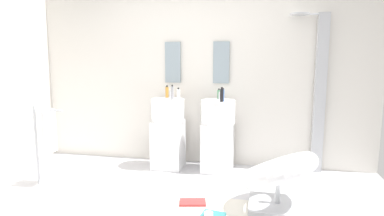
{
  "coord_description": "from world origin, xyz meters",
  "views": [
    {
      "loc": [
        0.88,
        -2.92,
        1.49
      ],
      "look_at": [
        0.15,
        0.55,
        0.95
      ],
      "focal_mm": 30.81,
      "sensor_mm": 36.0,
      "label": 1
    }
  ],
  "objects_px": {
    "magazine_red": "(193,202)",
    "soap_bottle_grey": "(172,93)",
    "pedestal_sink_right": "(218,134)",
    "soap_bottle_green": "(219,94)",
    "shower_column": "(319,90)",
    "soap_bottle_amber": "(167,92)",
    "lounge_chair": "(278,175)",
    "pedestal_sink_left": "(168,132)",
    "towel_rack": "(47,133)",
    "soap_bottle_black": "(222,95)",
    "magazine_teal": "(213,216)",
    "soap_bottle_white": "(178,93)",
    "soap_bottle_blue": "(223,95)"
  },
  "relations": [
    {
      "from": "magazine_red",
      "to": "soap_bottle_grey",
      "type": "xyz_separation_m",
      "value": [
        -0.48,
        1.01,
        1.02
      ]
    },
    {
      "from": "pedestal_sink_right",
      "to": "soap_bottle_green",
      "type": "bearing_deg",
      "value": 93.99
    },
    {
      "from": "soap_bottle_green",
      "to": "shower_column",
      "type": "bearing_deg",
      "value": 3.69
    },
    {
      "from": "pedestal_sink_right",
      "to": "soap_bottle_amber",
      "type": "relative_size",
      "value": 6.2
    },
    {
      "from": "soap_bottle_grey",
      "to": "soap_bottle_green",
      "type": "relative_size",
      "value": 1.42
    },
    {
      "from": "pedestal_sink_right",
      "to": "lounge_chair",
      "type": "distance_m",
      "value": 1.26
    },
    {
      "from": "pedestal_sink_left",
      "to": "soap_bottle_grey",
      "type": "distance_m",
      "value": 0.55
    },
    {
      "from": "soap_bottle_green",
      "to": "pedestal_sink_left",
      "type": "bearing_deg",
      "value": -167.35
    },
    {
      "from": "shower_column",
      "to": "towel_rack",
      "type": "xyz_separation_m",
      "value": [
        -3.13,
        -1.16,
        -0.45
      ]
    },
    {
      "from": "soap_bottle_black",
      "to": "soap_bottle_grey",
      "type": "bearing_deg",
      "value": 174.5
    },
    {
      "from": "pedestal_sink_left",
      "to": "magazine_teal",
      "type": "bearing_deg",
      "value": -58.85
    },
    {
      "from": "soap_bottle_grey",
      "to": "magazine_red",
      "type": "bearing_deg",
      "value": -64.44
    },
    {
      "from": "soap_bottle_amber",
      "to": "soap_bottle_white",
      "type": "relative_size",
      "value": 1.18
    },
    {
      "from": "shower_column",
      "to": "magazine_teal",
      "type": "height_order",
      "value": "shower_column"
    },
    {
      "from": "soap_bottle_green",
      "to": "soap_bottle_grey",
      "type": "bearing_deg",
      "value": -159.13
    },
    {
      "from": "pedestal_sink_right",
      "to": "lounge_chair",
      "type": "relative_size",
      "value": 0.99
    },
    {
      "from": "lounge_chair",
      "to": "soap_bottle_blue",
      "type": "height_order",
      "value": "soap_bottle_blue"
    },
    {
      "from": "pedestal_sink_left",
      "to": "magazine_red",
      "type": "relative_size",
      "value": 3.91
    },
    {
      "from": "pedestal_sink_left",
      "to": "magazine_red",
      "type": "bearing_deg",
      "value": -62.31
    },
    {
      "from": "pedestal_sink_left",
      "to": "soap_bottle_white",
      "type": "bearing_deg",
      "value": 42.48
    },
    {
      "from": "magazine_teal",
      "to": "soap_bottle_amber",
      "type": "height_order",
      "value": "soap_bottle_amber"
    },
    {
      "from": "lounge_chair",
      "to": "towel_rack",
      "type": "height_order",
      "value": "towel_rack"
    },
    {
      "from": "towel_rack",
      "to": "soap_bottle_black",
      "type": "xyz_separation_m",
      "value": [
        1.92,
        0.79,
        0.4
      ]
    },
    {
      "from": "lounge_chair",
      "to": "magazine_red",
      "type": "relative_size",
      "value": 3.95
    },
    {
      "from": "pedestal_sink_left",
      "to": "shower_column",
      "type": "xyz_separation_m",
      "value": [
        1.95,
        0.23,
        0.58
      ]
    },
    {
      "from": "magazine_red",
      "to": "soap_bottle_grey",
      "type": "relative_size",
      "value": 1.37
    },
    {
      "from": "pedestal_sink_left",
      "to": "shower_column",
      "type": "height_order",
      "value": "shower_column"
    },
    {
      "from": "soap_bottle_green",
      "to": "soap_bottle_white",
      "type": "xyz_separation_m",
      "value": [
        -0.55,
        -0.04,
        0.0
      ]
    },
    {
      "from": "shower_column",
      "to": "soap_bottle_green",
      "type": "xyz_separation_m",
      "value": [
        -1.28,
        -0.08,
        -0.07
      ]
    },
    {
      "from": "lounge_chair",
      "to": "magazine_red",
      "type": "xyz_separation_m",
      "value": [
        -0.85,
        -0.08,
        -0.33
      ]
    },
    {
      "from": "lounge_chair",
      "to": "pedestal_sink_right",
      "type": "bearing_deg",
      "value": 125.98
    },
    {
      "from": "towel_rack",
      "to": "soap_bottle_grey",
      "type": "relative_size",
      "value": 4.84
    },
    {
      "from": "shower_column",
      "to": "soap_bottle_amber",
      "type": "relative_size",
      "value": 12.14
    },
    {
      "from": "soap_bottle_green",
      "to": "soap_bottle_white",
      "type": "bearing_deg",
      "value": -175.86
    },
    {
      "from": "towel_rack",
      "to": "soap_bottle_blue",
      "type": "relative_size",
      "value": 5.57
    },
    {
      "from": "pedestal_sink_left",
      "to": "soap_bottle_blue",
      "type": "distance_m",
      "value": 0.93
    },
    {
      "from": "soap_bottle_amber",
      "to": "pedestal_sink_left",
      "type": "bearing_deg",
      "value": -70.88
    },
    {
      "from": "soap_bottle_blue",
      "to": "soap_bottle_white",
      "type": "xyz_separation_m",
      "value": [
        -0.63,
        0.23,
        -0.01
      ]
    },
    {
      "from": "magazine_red",
      "to": "soap_bottle_amber",
      "type": "xyz_separation_m",
      "value": [
        -0.62,
        1.23,
        1.0
      ]
    },
    {
      "from": "magazine_red",
      "to": "soap_bottle_grey",
      "type": "bearing_deg",
      "value": 103.4
    },
    {
      "from": "lounge_chair",
      "to": "soap_bottle_amber",
      "type": "distance_m",
      "value": 1.98
    },
    {
      "from": "shower_column",
      "to": "soap_bottle_black",
      "type": "relative_size",
      "value": 11.18
    },
    {
      "from": "soap_bottle_white",
      "to": "soap_bottle_black",
      "type": "distance_m",
      "value": 0.67
    },
    {
      "from": "towel_rack",
      "to": "pedestal_sink_right",
      "type": "bearing_deg",
      "value": 26.44
    },
    {
      "from": "shower_column",
      "to": "magazine_red",
      "type": "distance_m",
      "value": 2.18
    },
    {
      "from": "soap_bottle_grey",
      "to": "soap_bottle_amber",
      "type": "height_order",
      "value": "soap_bottle_grey"
    },
    {
      "from": "soap_bottle_white",
      "to": "magazine_red",
      "type": "bearing_deg",
      "value": -69.43
    },
    {
      "from": "lounge_chair",
      "to": "magazine_red",
      "type": "height_order",
      "value": "lounge_chair"
    },
    {
      "from": "lounge_chair",
      "to": "soap_bottle_blue",
      "type": "bearing_deg",
      "value": 126.44
    },
    {
      "from": "pedestal_sink_right",
      "to": "magazine_teal",
      "type": "distance_m",
      "value": 1.44
    }
  ]
}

